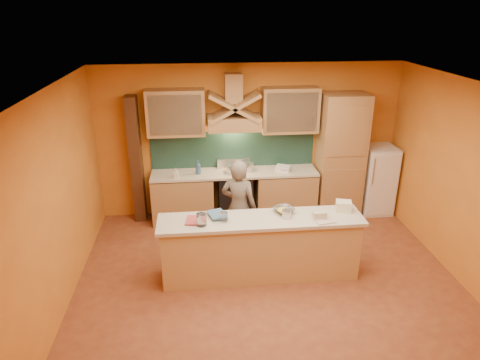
{
  "coord_description": "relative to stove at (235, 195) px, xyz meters",
  "views": [
    {
      "loc": [
        -0.94,
        -4.98,
        3.73
      ],
      "look_at": [
        -0.34,
        0.9,
        1.29
      ],
      "focal_mm": 32.0,
      "sensor_mm": 36.0,
      "label": 1
    }
  ],
  "objects": [
    {
      "name": "floor",
      "position": [
        0.3,
        -2.2,
        -0.45
      ],
      "size": [
        5.5,
        5.0,
        0.01
      ],
      "primitive_type": "cube",
      "color": "brown",
      "rests_on": "ground"
    },
    {
      "name": "ceiling",
      "position": [
        0.3,
        -2.2,
        2.35
      ],
      "size": [
        5.5,
        5.0,
        0.01
      ],
      "primitive_type": "cube",
      "color": "white",
      "rests_on": "wall_back"
    },
    {
      "name": "wall_back",
      "position": [
        0.3,
        0.3,
        0.95
      ],
      "size": [
        5.5,
        0.02,
        2.8
      ],
      "primitive_type": "cube",
      "color": "orange",
      "rests_on": "floor"
    },
    {
      "name": "wall_front",
      "position": [
        0.3,
        -4.7,
        0.95
      ],
      "size": [
        5.5,
        0.02,
        2.8
      ],
      "primitive_type": "cube",
      "color": "orange",
      "rests_on": "floor"
    },
    {
      "name": "wall_left",
      "position": [
        -2.45,
        -2.2,
        0.95
      ],
      "size": [
        0.02,
        5.0,
        2.8
      ],
      "primitive_type": "cube",
      "color": "orange",
      "rests_on": "floor"
    },
    {
      "name": "wall_right",
      "position": [
        3.05,
        -2.2,
        0.95
      ],
      "size": [
        0.02,
        5.0,
        2.8
      ],
      "primitive_type": "cube",
      "color": "orange",
      "rests_on": "floor"
    },
    {
      "name": "base_cabinet_left",
      "position": [
        -0.95,
        0.0,
        -0.02
      ],
      "size": [
        1.1,
        0.6,
        0.86
      ],
      "primitive_type": "cube",
      "color": "#AF8150",
      "rests_on": "floor"
    },
    {
      "name": "base_cabinet_right",
      "position": [
        0.95,
        0.0,
        -0.02
      ],
      "size": [
        1.1,
        0.6,
        0.86
      ],
      "primitive_type": "cube",
      "color": "#AF8150",
      "rests_on": "floor"
    },
    {
      "name": "counter_top",
      "position": [
        -0.0,
        0.0,
        0.45
      ],
      "size": [
        3.0,
        0.62,
        0.04
      ],
      "primitive_type": "cube",
      "color": "beige",
      "rests_on": "base_cabinet_left"
    },
    {
      "name": "stove",
      "position": [
        0.0,
        0.0,
        0.0
      ],
      "size": [
        0.6,
        0.58,
        0.9
      ],
      "primitive_type": "cube",
      "color": "black",
      "rests_on": "floor"
    },
    {
      "name": "backsplash",
      "position": [
        -0.0,
        0.28,
        0.8
      ],
      "size": [
        3.0,
        0.03,
        0.7
      ],
      "primitive_type": "cube",
      "color": "#18342D",
      "rests_on": "wall_back"
    },
    {
      "name": "range_hood",
      "position": [
        0.0,
        0.05,
        1.37
      ],
      "size": [
        0.92,
        0.5,
        0.24
      ],
      "primitive_type": "cube",
      "color": "#AF8150",
      "rests_on": "wall_back"
    },
    {
      "name": "hood_chimney",
      "position": [
        0.0,
        0.15,
        1.95
      ],
      "size": [
        0.3,
        0.3,
        0.5
      ],
      "primitive_type": "cube",
      "color": "#AF8150",
      "rests_on": "wall_back"
    },
    {
      "name": "upper_cabinet_left",
      "position": [
        -1.0,
        0.12,
        1.55
      ],
      "size": [
        1.0,
        0.35,
        0.8
      ],
      "primitive_type": "cube",
      "color": "#AF8150",
      "rests_on": "wall_back"
    },
    {
      "name": "upper_cabinet_right",
      "position": [
        1.0,
        0.12,
        1.55
      ],
      "size": [
        1.0,
        0.35,
        0.8
      ],
      "primitive_type": "cube",
      "color": "#AF8150",
      "rests_on": "wall_back"
    },
    {
      "name": "pantry_column",
      "position": [
        1.95,
        0.0,
        0.7
      ],
      "size": [
        0.8,
        0.6,
        2.3
      ],
      "primitive_type": "cube",
      "color": "#AF8150",
      "rests_on": "floor"
    },
    {
      "name": "fridge",
      "position": [
        2.7,
        0.0,
        0.2
      ],
      "size": [
        0.58,
        0.6,
        1.3
      ],
      "primitive_type": "cube",
      "color": "white",
      "rests_on": "floor"
    },
    {
      "name": "trim_column_left",
      "position": [
        -1.75,
        0.15,
        0.7
      ],
      "size": [
        0.2,
        0.3,
        2.3
      ],
      "primitive_type": "cube",
      "color": "#472816",
      "rests_on": "floor"
    },
    {
      "name": "island_body",
      "position": [
        0.2,
        -1.9,
        -0.01
      ],
      "size": [
        2.8,
        0.55,
        0.88
      ],
      "primitive_type": "cube",
      "color": "tan",
      "rests_on": "floor"
    },
    {
      "name": "island_top",
      "position": [
        0.2,
        -1.9,
        0.47
      ],
      "size": [
        2.9,
        0.62,
        0.05
      ],
      "primitive_type": "cube",
      "color": "beige",
      "rests_on": "island_body"
    },
    {
      "name": "person",
      "position": [
        -0.04,
        -1.18,
        0.33
      ],
      "size": [
        0.67,
        0.57,
        1.56
      ],
      "primitive_type": "imported",
      "rotation": [
        0.0,
        0.0,
        2.73
      ],
      "color": "#70665B",
      "rests_on": "floor"
    },
    {
      "name": "pot_large",
      "position": [
        -0.05,
        -0.05,
        0.52
      ],
      "size": [
        0.25,
        0.25,
        0.14
      ],
      "primitive_type": "cylinder",
      "rotation": [
        0.0,
        0.0,
        -0.15
      ],
      "color": "silver",
      "rests_on": "stove"
    },
    {
      "name": "pot_small",
      "position": [
        0.25,
        0.03,
        0.52
      ],
      "size": [
        0.23,
        0.23,
        0.15
      ],
      "primitive_type": "cylinder",
      "rotation": [
        0.0,
        0.0,
        0.22
      ],
      "color": "silver",
      "rests_on": "stove"
    },
    {
      "name": "soap_bottle_a",
      "position": [
        -1.04,
        -0.18,
        0.56
      ],
      "size": [
        0.09,
        0.09,
        0.17
      ],
      "primitive_type": "imported",
      "rotation": [
        0.0,
        0.0,
        -0.19
      ],
      "color": "silver",
      "rests_on": "counter_top"
    },
    {
      "name": "soap_bottle_b",
      "position": [
        -0.65,
        -0.03,
        0.6
      ],
      "size": [
        0.14,
        0.14,
        0.25
      ],
      "primitive_type": "imported",
      "rotation": [
        0.0,
        0.0,
        0.69
      ],
      "color": "#305786",
      "rests_on": "counter_top"
    },
    {
      "name": "bowl_back",
      "position": [
        0.91,
        -0.04,
        0.51
      ],
      "size": [
        0.3,
        0.3,
        0.08
      ],
      "primitive_type": "imported",
      "rotation": [
        0.0,
        0.0,
        0.26
      ],
      "color": "silver",
      "rests_on": "counter_top"
    },
    {
      "name": "dish_rack",
      "position": [
        0.88,
        -0.04,
        0.52
      ],
      "size": [
        0.31,
        0.29,
        0.09
      ],
      "primitive_type": "cube",
      "rotation": [
        0.0,
        0.0,
        -0.42
      ],
      "color": "white",
      "rests_on": "counter_top"
    },
    {
      "name": "book_lower",
      "position": [
        -0.85,
        -1.87,
        0.51
      ],
      "size": [
        0.24,
        0.3,
        0.03
      ],
      "primitive_type": "imported",
      "rotation": [
        0.0,
        0.0,
        -0.14
      ],
      "color": "#B84144",
      "rests_on": "island_top"
    },
    {
      "name": "book_upper",
      "position": [
        -0.52,
        -1.81,
        0.53
      ],
      "size": [
        0.3,
        0.35,
        0.02
      ],
      "primitive_type": "imported",
      "rotation": [
        0.0,
        0.0,
        0.29
      ],
      "color": "#41678F",
      "rests_on": "island_top"
    },
    {
      "name": "jar_large",
      "position": [
        -0.63,
        -2.02,
        0.58
      ],
      "size": [
        0.16,
        0.16,
        0.17
      ],
      "primitive_type": "cylinder",
      "rotation": [
        0.0,
        0.0,
        -0.15
      ],
      "color": "silver",
      "rests_on": "island_top"
    },
    {
      "name": "jar_small",
      "position": [
        -0.33,
        -1.93,
        0.56
      ],
      "size": [
        0.12,
        0.12,
        0.14
      ],
      "primitive_type": "cylinder",
      "rotation": [
        0.0,
        0.0,
        -0.07
      ],
      "color": "silver",
      "rests_on": "island_top"
    },
    {
      "name": "kitchen_scale",
      "position": [
        0.56,
        -1.91,
        0.54
      ],
      "size": [
        0.14,
        0.14,
        0.09
      ],
      "primitive_type": "cube",
      "rotation": [
        0.0,
        0.0,
        -0.41
      ],
      "color": "white",
      "rests_on": "island_top"
    },
    {
      "name": "mixing_bowl",
      "position": [
        0.55,
        -1.74,
        0.53
      ],
      "size": [
        0.38,
        0.38,
        0.07
      ],
      "primitive_type": "imported",
      "rotation": [
        0.0,
        0.0,
        0.42
      ],
      "color": "white",
      "rests_on": "island_top"
    },
    {
      "name": "cloth",
      "position": [
        1.06,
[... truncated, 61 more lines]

